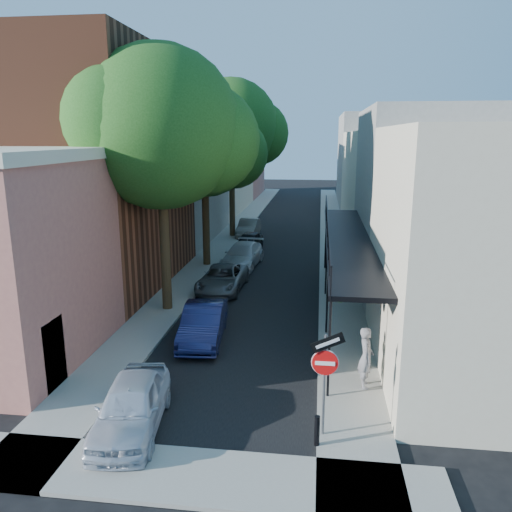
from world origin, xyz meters
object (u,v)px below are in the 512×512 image
(parked_car_e, at_px, (249,241))
(parked_car_c, at_px, (223,279))
(parked_car_f, at_px, (249,228))
(oak_near, at_px, (172,131))
(pedestrian, at_px, (366,357))
(sign_post, at_px, (325,367))
(bollard, at_px, (317,431))
(parked_car_a, at_px, (131,406))
(oak_mid, at_px, (212,147))
(parked_car_d, at_px, (243,255))
(parked_car_b, at_px, (203,323))
(oak_far, at_px, (238,128))

(parked_car_e, bearing_deg, parked_car_c, -83.84)
(parked_car_f, bearing_deg, oak_near, -91.38)
(oak_near, distance_m, pedestrian, 12.23)
(sign_post, distance_m, bollard, 1.60)
(parked_car_a, distance_m, parked_car_e, 21.89)
(oak_near, height_order, parked_car_c, oak_near)
(oak_mid, relative_size, parked_car_c, 2.26)
(parked_car_c, xyz_separation_m, parked_car_d, (0.27, 4.93, 0.06))
(bollard, bearing_deg, sign_post, 71.44)
(parked_car_c, xyz_separation_m, parked_car_e, (0.03, 9.40, -0.01))
(parked_car_b, xyz_separation_m, pedestrian, (5.85, -3.14, 0.39))
(oak_far, height_order, pedestrian, oak_far)
(oak_near, bearing_deg, parked_car_e, 83.11)
(parked_car_c, distance_m, parked_car_e, 9.40)
(oak_near, xyz_separation_m, pedestrian, (7.82, -6.52, -6.79))
(bollard, distance_m, parked_car_a, 4.94)
(oak_far, height_order, parked_car_e, oak_far)
(oak_far, relative_size, parked_car_b, 2.81)
(bollard, height_order, oak_far, oak_far)
(sign_post, relative_size, bollard, 3.74)
(oak_near, bearing_deg, bollard, -56.88)
(parked_car_a, height_order, parked_car_d, parked_car_a)
(oak_near, distance_m, parked_car_f, 18.61)
(bollard, distance_m, parked_car_d, 18.27)
(oak_near, relative_size, oak_far, 0.96)
(bollard, height_order, parked_car_f, parked_car_f)
(parked_car_c, height_order, parked_car_e, parked_car_c)
(sign_post, distance_m, parked_car_f, 27.08)
(parked_car_a, height_order, parked_car_f, parked_car_a)
(oak_mid, relative_size, oak_far, 0.86)
(parked_car_a, distance_m, parked_car_c, 12.49)
(oak_near, distance_m, oak_mid, 8.01)
(parked_car_c, relative_size, pedestrian, 2.33)
(parked_car_e, bearing_deg, parked_car_f, 104.95)
(oak_mid, bearing_deg, parked_car_b, -79.92)
(parked_car_d, distance_m, parked_car_f, 9.27)
(oak_far, bearing_deg, parked_car_c, -84.07)
(sign_post, relative_size, parked_car_d, 0.63)
(parked_car_a, xyz_separation_m, parked_car_f, (-0.66, 26.64, -0.02))
(oak_mid, distance_m, parked_car_d, 6.61)
(oak_near, relative_size, parked_car_b, 2.70)
(oak_far, bearing_deg, parked_car_b, -84.53)
(oak_far, xyz_separation_m, parked_car_f, (0.76, 0.13, -7.58))
(oak_near, distance_m, parked_car_a, 11.99)
(oak_far, relative_size, parked_car_e, 3.30)
(oak_near, xyz_separation_m, parked_car_a, (1.44, -9.50, -7.18))
(parked_car_d, height_order, pedestrian, pedestrian)
(pedestrian, bearing_deg, parked_car_b, 60.20)
(oak_far, height_order, parked_car_f, oak_far)
(sign_post, height_order, parked_car_f, sign_post)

